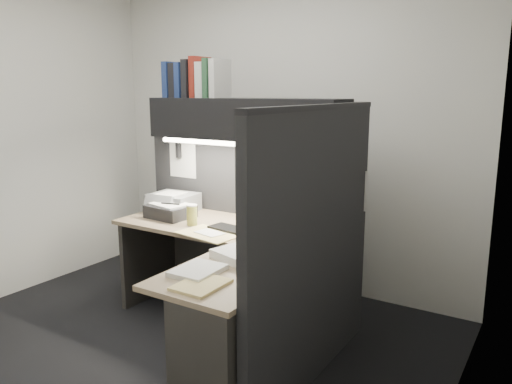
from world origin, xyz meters
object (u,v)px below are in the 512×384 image
Objects in this scene: monitor at (270,192)px; telephone at (318,231)px; keyboard at (237,231)px; desk at (219,299)px; notebook_stack at (170,211)px; overhead_shelf at (244,119)px; coffee_cup at (192,216)px; printer at (173,202)px.

telephone is at bearing -9.27° from monitor.
monitor is 0.42m from keyboard.
desk is at bearing -90.23° from telephone.
keyboard is 1.35× the size of notebook_stack.
desk is at bearing -70.99° from monitor.
keyboard is at bearing -66.98° from overhead_shelf.
coffee_cup is (-0.26, -0.31, -0.70)m from overhead_shelf.
printer is 1.09× the size of notebook_stack.
telephone is at bearing 60.32° from desk.
desk is 4.72× the size of printer.
coffee_cup reaches higher than telephone.
desk is 2.88× the size of monitor.
coffee_cup is (-0.93, -0.20, 0.02)m from telephone.
overhead_shelf is at bearing 21.28° from notebook_stack.
overhead_shelf is 6.06× the size of telephone.
monitor is at bearing 1.68° from printer.
coffee_cup is (-0.56, 0.45, 0.36)m from desk.
coffee_cup is at bearing -130.64° from overhead_shelf.
printer is (-1.34, 0.07, 0.02)m from telephone.
printer is at bearing 143.97° from desk.
notebook_stack is at bearing -145.62° from telephone.
notebook_stack reaches higher than desk.
keyboard is 0.39m from coffee_cup.
overhead_shelf reaches higher than desk.
monitor is 2.31× the size of telephone.
overhead_shelf is at bearing 49.36° from coffee_cup.
overhead_shelf reaches higher than monitor.
notebook_stack is at bearing 147.93° from desk.
desk is at bearing -38.32° from coffee_cup.
coffee_cup reaches higher than notebook_stack.
keyboard is 0.84m from printer.
notebook_stack is at bearing -60.72° from printer.
monitor reaches higher than telephone.
overhead_shelf is (-0.30, 0.75, 1.06)m from desk.
printer is (-0.98, 0.71, 0.36)m from desk.
desk is at bearing -60.51° from keyboard.
telephone is 0.71× the size of printer.
desk is 1.26m from printer.
overhead_shelf is 4.31× the size of printer.
printer reaches higher than telephone.
desk is at bearing -41.54° from printer.
keyboard is at bearing -88.88° from monitor.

